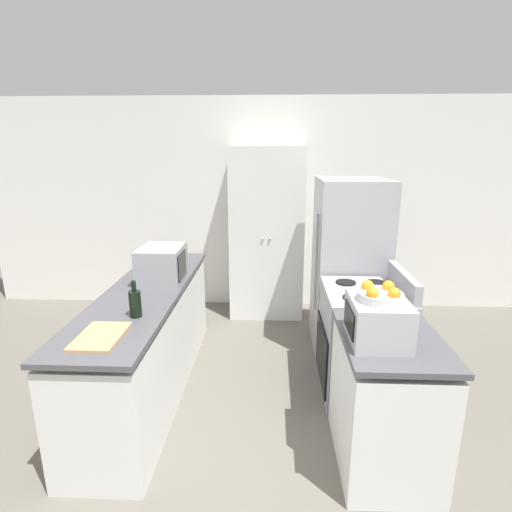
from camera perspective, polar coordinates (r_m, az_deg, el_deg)
The scene contains 11 objects.
wall_back at distance 5.05m, azimuth 0.73°, elevation 7.20°, with size 7.00×0.06×2.60m.
counter_left at distance 3.54m, azimuth -15.14°, elevation -11.78°, with size 0.60×2.32×0.90m.
counter_right at distance 2.84m, azimuth 17.97°, elevation -19.28°, with size 0.60×0.83×0.90m.
pantry_cabinet at distance 4.79m, azimuth 1.55°, elevation 3.22°, with size 0.87×0.56×2.02m.
stove at distance 3.51m, azimuth 14.89°, elevation -11.58°, with size 0.66×0.74×1.06m.
refrigerator at distance 4.10m, azimuth 13.07°, elevation -1.40°, with size 0.69×0.79×1.73m.
microwave at distance 3.48m, azimuth -13.26°, elevation -1.15°, with size 0.36×0.44×0.30m.
wine_bottle at distance 2.83m, azimuth -16.88°, elevation -6.44°, with size 0.08×0.08×0.26m.
toaster_oven at distance 2.48m, azimuth 16.97°, elevation -8.75°, with size 0.33×0.40×0.26m.
fruit_bowl at distance 2.41m, azimuth 17.34°, elevation -5.28°, with size 0.26×0.26×0.10m.
cutting_board at distance 2.63m, azimuth -21.35°, elevation -10.66°, with size 0.26×0.38×0.02m.
Camera 1 is at (0.15, -1.73, 2.01)m, focal length 28.00 mm.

